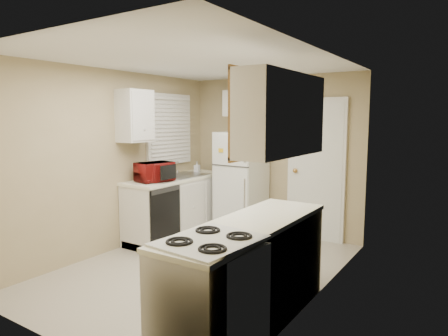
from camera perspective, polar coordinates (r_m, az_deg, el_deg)
The scene contains 19 objects.
floor at distance 4.88m, azimuth -3.31°, elevation -14.14°, with size 3.80×3.80×0.00m, color beige.
ceiling at distance 4.59m, azimuth -3.53°, elevation 14.99°, with size 3.80×3.80×0.00m, color white.
wall_left at distance 5.53m, azimuth -15.15°, elevation 0.96°, with size 3.80×3.80×0.00m, color tan.
wall_right at distance 3.92m, azimuth 13.24°, elevation -1.43°, with size 3.80×3.80×0.00m, color tan.
wall_back at distance 6.21m, azimuth 7.09°, elevation 1.80°, with size 2.80×2.80×0.00m, color tan.
wall_front at distance 3.28m, azimuth -23.63°, elevation -3.50°, with size 2.80×2.80×0.00m, color tan.
left_counter at distance 6.09m, azimuth -6.65°, elevation -5.45°, with size 0.60×1.80×0.90m, color silver.
dishwasher at distance 5.45m, azimuth -8.36°, elevation -6.54°, with size 0.03×0.58×0.72m, color black.
sink at distance 6.12m, azimuth -5.81°, elevation -1.46°, with size 0.54×0.74×0.16m, color gray.
microwave at distance 5.59m, azimuth -9.89°, elevation -0.39°, with size 0.27×0.48×0.32m, color maroon.
soap_bottle at distance 6.46m, azimuth -3.88°, elevation 0.26°, with size 0.08×0.08×0.18m, color white.
window_blinds at distance 6.23m, azimuth -7.77°, elevation 5.50°, with size 0.10×0.98×1.08m, color silver.
upper_cabinet_left at distance 5.54m, azimuth -12.60°, elevation 7.26°, with size 0.30×0.45×0.70m, color silver.
refrigerator at distance 6.14m, azimuth 2.49°, elevation -2.14°, with size 0.64×0.62×1.56m, color silver.
cabinet_over_fridge at distance 6.24m, azimuth 3.25°, elevation 9.23°, with size 0.70×0.30×0.40m, color silver.
interior_door at distance 5.92m, azimuth 12.99°, elevation -0.34°, with size 0.86×0.06×2.08m, color silver.
right_counter at distance 3.54m, azimuth 3.52°, elevation -14.83°, with size 0.60×2.00×0.90m, color silver.
stove at distance 3.06m, azimuth -1.98°, elevation -18.82°, with size 0.58×0.71×0.87m, color silver.
upper_cabinet_right at distance 3.48m, azimuth 8.33°, elevation 7.53°, with size 0.30×1.20×0.70m, color silver.
Camera 1 is at (2.71, -3.65, 1.77)m, focal length 32.00 mm.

